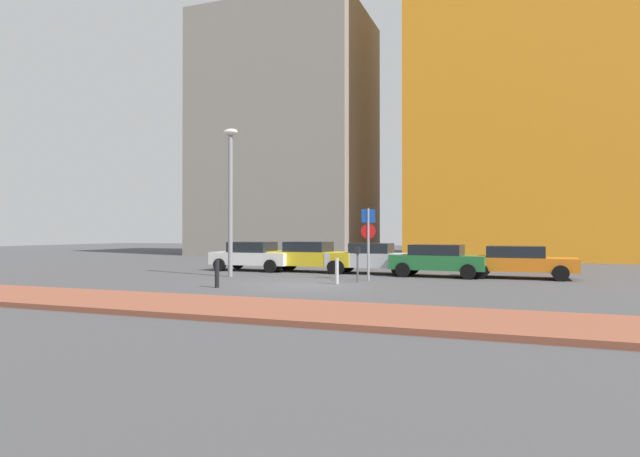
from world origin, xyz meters
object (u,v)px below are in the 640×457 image
object	(u,v)px
parked_car_yellow	(311,256)
parking_meter	(358,259)
parked_car_white	(253,256)
parked_car_green	(438,259)
parking_sign_post	(368,235)
parked_car_silver	(372,258)
parked_car_orange	(519,261)
traffic_bollard_mid	(337,271)
street_lamp	(230,189)
traffic_bollard_near	(217,274)

from	to	relation	value
parked_car_yellow	parking_meter	size ratio (longest dim) A/B	3.32
parked_car_white	parked_car_yellow	size ratio (longest dim) A/B	0.92
parked_car_green	parking_sign_post	world-z (taller)	parking_sign_post
parked_car_silver	parked_car_orange	distance (m)	6.47
traffic_bollard_mid	parked_car_white	bearing A→B (deg)	141.01
street_lamp	parked_car_silver	bearing A→B (deg)	34.22
parked_car_silver	parking_sign_post	distance (m)	3.66
parked_car_orange	parking_sign_post	size ratio (longest dim) A/B	1.55
traffic_bollard_near	traffic_bollard_mid	world-z (taller)	traffic_bollard_near
parked_car_yellow	traffic_bollard_mid	bearing A→B (deg)	-59.18
parked_car_silver	traffic_bollard_mid	xyz separation A→B (m)	(0.02, -5.23, -0.26)
parked_car_silver	parked_car_orange	bearing A→B (deg)	-1.54
parked_car_orange	traffic_bollard_near	world-z (taller)	parked_car_orange
parking_meter	traffic_bollard_near	size ratio (longest dim) A/B	1.40
traffic_bollard_near	parking_sign_post	bearing A→B (deg)	46.46
parked_car_white	street_lamp	xyz separation A→B (m)	(0.72, -3.51, 3.12)
parked_car_green	traffic_bollard_mid	size ratio (longest dim) A/B	4.22
parked_car_yellow	parked_car_orange	bearing A→B (deg)	-1.40
parked_car_white	parked_car_green	bearing A→B (deg)	-2.24
parked_car_yellow	parking_meter	bearing A→B (deg)	-49.22
parked_car_white	parked_car_orange	world-z (taller)	parked_car_white
parked_car_green	traffic_bollard_mid	xyz separation A→B (m)	(-3.13, -4.66, -0.27)
parked_car_green	parked_car_silver	bearing A→B (deg)	169.69
parked_car_yellow	street_lamp	xyz separation A→B (m)	(-2.33, -3.78, 3.11)
parked_car_silver	parking_meter	size ratio (longest dim) A/B	3.04
parked_car_silver	parked_car_orange	size ratio (longest dim) A/B	0.93
parked_car_orange	street_lamp	size ratio (longest dim) A/B	0.69
parked_car_white	parked_car_green	xyz separation A→B (m)	(9.34, -0.37, -0.01)
parked_car_green	parking_sign_post	bearing A→B (deg)	-130.27
traffic_bollard_near	traffic_bollard_mid	bearing A→B (deg)	37.09
parked_car_white	parking_meter	bearing A→B (deg)	-30.65
parking_meter	parked_car_yellow	bearing A→B (deg)	130.78
parked_car_white	parking_sign_post	xyz separation A→B (m)	(6.94, -3.20, 1.08)
traffic_bollard_mid	parking_sign_post	bearing A→B (deg)	68.16
parked_car_white	parked_car_yellow	bearing A→B (deg)	5.03
parked_car_yellow	parked_car_silver	distance (m)	3.14
parked_car_green	parking_meter	bearing A→B (deg)	-126.03
parked_car_yellow	parked_car_orange	xyz separation A→B (m)	(9.61, -0.24, -0.04)
parked_car_orange	traffic_bollard_mid	xyz separation A→B (m)	(-6.45, -5.06, -0.24)
parked_car_white	traffic_bollard_near	bearing A→B (deg)	-71.09
parking_meter	street_lamp	distance (m)	6.71
parking_sign_post	parking_meter	bearing A→B (deg)	-106.20
traffic_bollard_near	street_lamp	bearing A→B (deg)	114.55
parked_car_silver	traffic_bollard_near	size ratio (longest dim) A/B	4.27
parked_car_yellow	parking_meter	world-z (taller)	parked_car_yellow
traffic_bollard_near	parked_car_green	bearing A→B (deg)	47.68
parked_car_orange	traffic_bollard_near	bearing A→B (deg)	-142.27
parked_car_silver	parked_car_orange	xyz separation A→B (m)	(6.47, -0.17, -0.02)
parked_car_orange	traffic_bollard_mid	world-z (taller)	parked_car_orange
parked_car_white	parked_car_green	size ratio (longest dim) A/B	1.02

